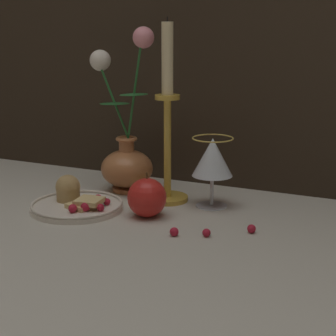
# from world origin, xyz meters

# --- Properties ---
(ground_plane) EXTENTS (2.40, 2.40, 0.00)m
(ground_plane) POSITION_xyz_m (0.00, 0.00, 0.00)
(ground_plane) COLOR #B7B2A3
(ground_plane) RESTS_ON ground
(vase) EXTENTS (0.16, 0.12, 0.38)m
(vase) POSITION_xyz_m (-0.13, 0.09, 0.10)
(vase) COLOR #B77042
(vase) RESTS_ON ground_plane
(plate_with_pastries) EXTENTS (0.20, 0.20, 0.07)m
(plate_with_pastries) POSITION_xyz_m (-0.16, -0.07, 0.02)
(plate_with_pastries) COLOR silver
(plate_with_pastries) RESTS_ON ground_plane
(wine_glass) EXTENTS (0.09, 0.09, 0.15)m
(wine_glass) POSITION_xyz_m (0.10, 0.06, 0.10)
(wine_glass) COLOR silver
(wine_glass) RESTS_ON ground_plane
(candlestick) EXTENTS (0.09, 0.09, 0.40)m
(candlestick) POSITION_xyz_m (-0.01, 0.06, 0.16)
(candlestick) COLOR gold
(candlestick) RESTS_ON ground_plane
(apple_beside_vase) EXTENTS (0.08, 0.08, 0.09)m
(apple_beside_vase) POSITION_xyz_m (0.00, -0.05, 0.04)
(apple_beside_vase) COLOR red
(apple_beside_vase) RESTS_ON ground_plane
(berry_near_plate) EXTENTS (0.02, 0.02, 0.02)m
(berry_near_plate) POSITION_xyz_m (0.15, -0.11, 0.01)
(berry_near_plate) COLOR #AD192D
(berry_near_plate) RESTS_ON ground_plane
(berry_front_center) EXTENTS (0.02, 0.02, 0.02)m
(berry_front_center) POSITION_xyz_m (0.22, -0.06, 0.01)
(berry_front_center) COLOR #AD192D
(berry_front_center) RESTS_ON ground_plane
(berry_by_glass_stem) EXTENTS (0.02, 0.02, 0.02)m
(berry_by_glass_stem) POSITION_xyz_m (0.10, -0.13, 0.01)
(berry_by_glass_stem) COLOR #AD192D
(berry_by_glass_stem) RESTS_ON ground_plane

